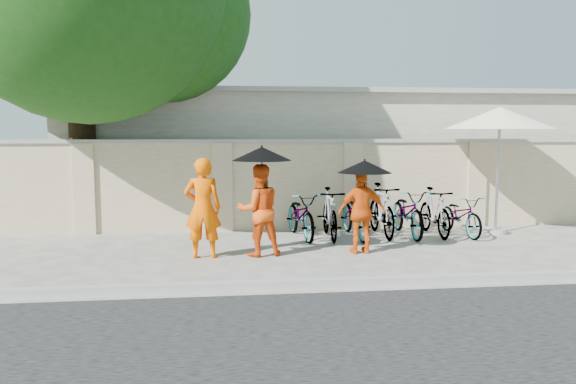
{
  "coord_description": "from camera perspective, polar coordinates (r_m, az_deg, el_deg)",
  "views": [
    {
      "loc": [
        -1.02,
        -9.59,
        2.29
      ],
      "look_at": [
        0.25,
        1.06,
        1.1
      ],
      "focal_mm": 35.0,
      "sensor_mm": 36.0,
      "label": 1
    }
  ],
  "objects": [
    {
      "name": "monk_center",
      "position": [
        10.21,
        -2.96,
        -1.85
      ],
      "size": [
        0.92,
        0.77,
        1.68
      ],
      "primitive_type": "imported",
      "rotation": [
        0.0,
        0.0,
        3.32
      ],
      "color": "#EA4D0E",
      "rests_on": "ground"
    },
    {
      "name": "bike_4",
      "position": [
        12.41,
        12.08,
        -2.04
      ],
      "size": [
        0.68,
        1.96,
        1.03
      ],
      "primitive_type": "imported",
      "rotation": [
        0.0,
        0.0,
        -0.0
      ],
      "color": "#A3A3A3",
      "rests_on": "ground"
    },
    {
      "name": "monk_right",
      "position": [
        10.48,
        7.51,
        -2.02
      ],
      "size": [
        0.94,
        0.45,
        1.55
      ],
      "primitive_type": "imported",
      "rotation": [
        0.0,
        0.0,
        3.22
      ],
      "color": "#E8550D",
      "rests_on": "ground"
    },
    {
      "name": "bike_5",
      "position": [
        12.56,
        14.66,
        -1.97
      ],
      "size": [
        0.49,
        1.73,
        1.04
      ],
      "primitive_type": "imported",
      "rotation": [
        0.0,
        0.0,
        0.0
      ],
      "color": "#A3A3A3",
      "rests_on": "ground"
    },
    {
      "name": "bike_2",
      "position": [
        12.05,
        6.89,
        -2.23
      ],
      "size": [
        0.74,
        1.94,
        1.01
      ],
      "primitive_type": "imported",
      "rotation": [
        0.0,
        0.0,
        0.04
      ],
      "color": "#A3A3A3",
      "rests_on": "ground"
    },
    {
      "name": "patio_umbrella",
      "position": [
        13.14,
        20.72,
        6.91
      ],
      "size": [
        3.04,
        3.04,
        2.79
      ],
      "rotation": [
        0.0,
        0.0,
        0.39
      ],
      "color": "#959691",
      "rests_on": "ground"
    },
    {
      "name": "bike_0",
      "position": [
        11.91,
        1.35,
        -2.36
      ],
      "size": [
        0.9,
        1.94,
        0.98
      ],
      "primitive_type": "imported",
      "rotation": [
        0.0,
        0.0,
        0.14
      ],
      "color": "#A3A3A3",
      "rests_on": "ground"
    },
    {
      "name": "building_behind",
      "position": [
        16.87,
        3.52,
        3.98
      ],
      "size": [
        14.0,
        6.0,
        3.2
      ],
      "primitive_type": "cube",
      "color": "beige",
      "rests_on": "ground"
    },
    {
      "name": "compound_wall",
      "position": [
        13.01,
        2.16,
        0.64
      ],
      "size": [
        20.0,
        0.3,
        2.0
      ],
      "primitive_type": "cube",
      "color": "beige",
      "rests_on": "ground"
    },
    {
      "name": "monk_left",
      "position": [
        10.12,
        -8.66,
        -1.63
      ],
      "size": [
        0.66,
        0.43,
        1.8
      ],
      "primitive_type": "imported",
      "rotation": [
        0.0,
        0.0,
        3.14
      ],
      "color": "#FD5E00",
      "rests_on": "ground"
    },
    {
      "name": "kerb",
      "position": [
        8.26,
        0.54,
        -9.33
      ],
      "size": [
        40.0,
        0.16,
        0.12
      ],
      "primitive_type": "cube",
      "color": "#959691",
      "rests_on": "ground"
    },
    {
      "name": "bike_3",
      "position": [
        12.25,
        9.47,
        -1.83
      ],
      "size": [
        0.55,
        1.9,
        1.14
      ],
      "primitive_type": "imported",
      "rotation": [
        0.0,
        0.0,
        -0.01
      ],
      "color": "#A3A3A3",
      "rests_on": "ground"
    },
    {
      "name": "parasol_right",
      "position": [
        10.32,
        7.79,
        2.57
      ],
      "size": [
        0.99,
        0.99,
        0.86
      ],
      "color": "black",
      "rests_on": "ground"
    },
    {
      "name": "bike_1",
      "position": [
        11.83,
        4.26,
        -2.21
      ],
      "size": [
        0.58,
        1.81,
        1.07
      ],
      "primitive_type": "imported",
      "rotation": [
        0.0,
        0.0,
        -0.04
      ],
      "color": "#A3A3A3",
      "rests_on": "ground"
    },
    {
      "name": "ground",
      "position": [
        9.91,
        -0.72,
        -7.03
      ],
      "size": [
        80.0,
        80.0,
        0.0
      ],
      "primitive_type": "plane",
      "color": "#ADA495"
    },
    {
      "name": "parasol_center",
      "position": [
        10.03,
        -2.68,
        3.91
      ],
      "size": [
        1.07,
        1.07,
        1.04
      ],
      "color": "black",
      "rests_on": "ground"
    },
    {
      "name": "bike_6",
      "position": [
        12.77,
        17.12,
        -2.28
      ],
      "size": [
        0.78,
        1.73,
        0.88
      ],
      "primitive_type": "imported",
      "rotation": [
        0.0,
        0.0,
        0.12
      ],
      "color": "#A3A3A3",
      "rests_on": "ground"
    }
  ]
}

